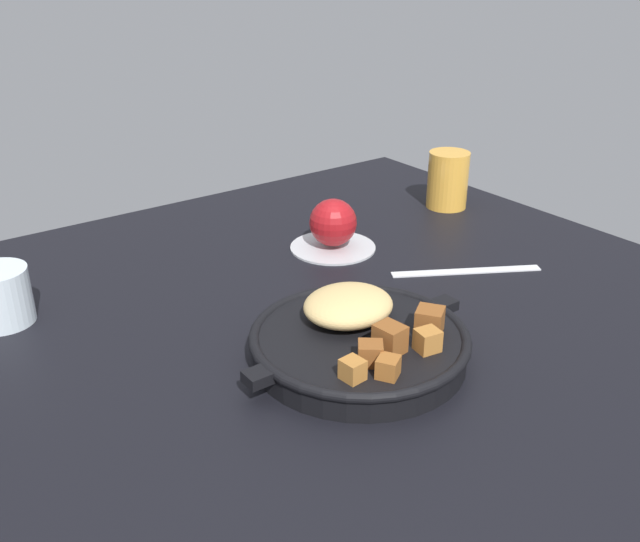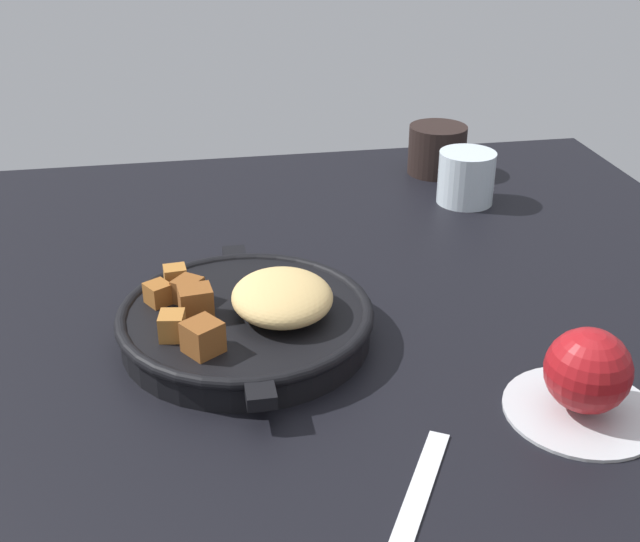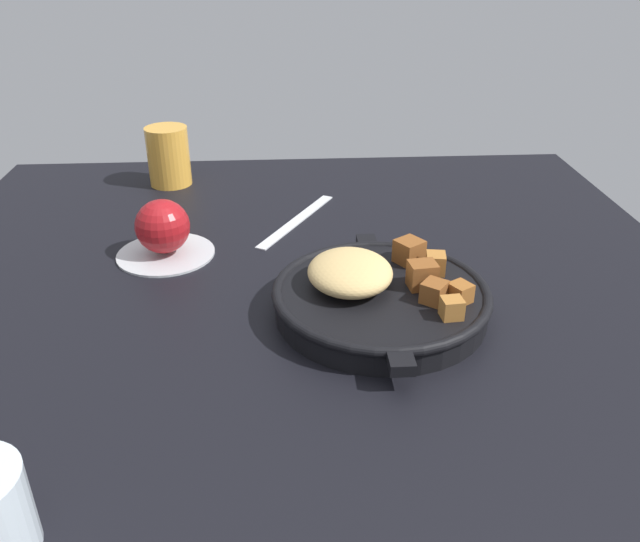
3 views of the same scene
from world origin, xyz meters
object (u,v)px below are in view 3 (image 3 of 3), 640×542
at_px(red_apple, 163,226).
at_px(cast_iron_skillet, 379,295).
at_px(juice_glass_amber, 169,156).
at_px(butter_knife, 294,220).

bearing_deg(red_apple, cast_iron_skillet, -121.93).
relative_size(cast_iron_skillet, red_apple, 4.06).
xyz_separation_m(red_apple, juice_glass_amber, (0.27, 0.03, 0.01)).
xyz_separation_m(red_apple, butter_knife, (0.10, -0.17, -0.04)).
height_order(red_apple, juice_glass_amber, juice_glass_amber).
xyz_separation_m(cast_iron_skillet, red_apple, (0.16, 0.26, 0.02)).
height_order(red_apple, butter_knife, red_apple).
bearing_deg(red_apple, juice_glass_amber, 6.38).
relative_size(cast_iron_skillet, juice_glass_amber, 2.97).
height_order(cast_iron_skillet, red_apple, red_apple).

